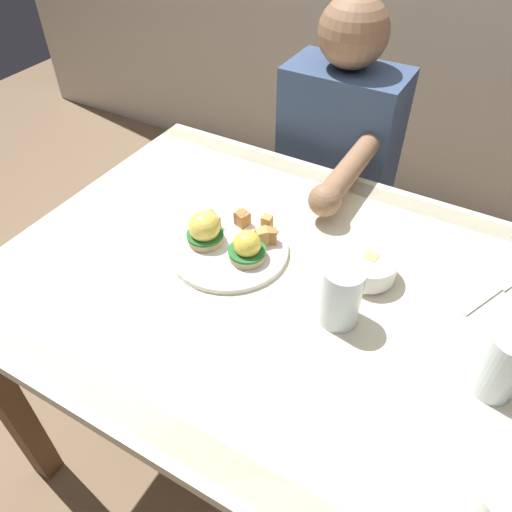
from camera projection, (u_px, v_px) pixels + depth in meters
ground_plane at (271, 444)px, 1.56m from camera, size 6.00×6.00×0.00m
dining_table at (277, 311)px, 1.13m from camera, size 1.20×0.90×0.74m
eggs_benedict_plate at (227, 242)px, 1.11m from camera, size 0.27×0.27×0.09m
fruit_bowl at (368, 267)px, 1.04m from camera, size 0.12×0.12×0.06m
fork at (490, 295)px, 1.02m from camera, size 0.08×0.15×0.00m
water_glass_near at (340, 299)px, 0.94m from camera, size 0.08×0.08×0.13m
water_glass_far at (500, 369)px, 0.83m from camera, size 0.07×0.07×0.13m
diner_person at (334, 166)px, 1.55m from camera, size 0.34×0.54×1.14m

